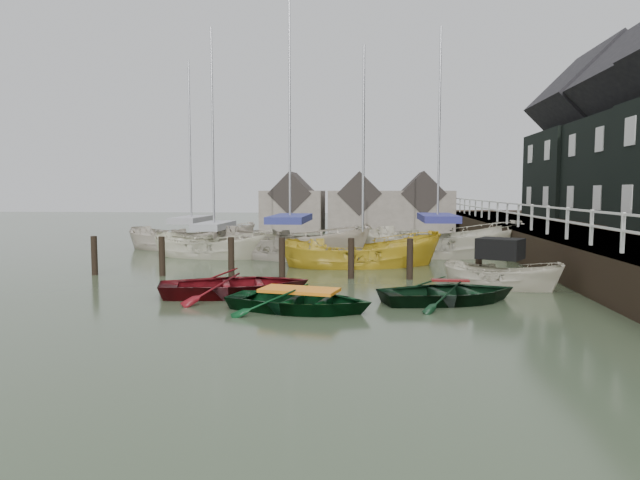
# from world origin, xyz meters

# --- Properties ---
(ground) EXTENTS (120.00, 120.00, 0.00)m
(ground) POSITION_xyz_m (0.00, 0.00, 0.00)
(ground) COLOR #2F3A25
(ground) RESTS_ON ground
(pier) EXTENTS (3.04, 32.00, 2.70)m
(pier) POSITION_xyz_m (9.48, 10.00, 0.71)
(pier) COLOR black
(pier) RESTS_ON ground
(mooring_pilings) EXTENTS (13.72, 0.22, 1.80)m
(mooring_pilings) POSITION_xyz_m (-1.11, 3.00, 0.50)
(mooring_pilings) COLOR black
(mooring_pilings) RESTS_ON ground
(far_sheds) EXTENTS (14.00, 4.08, 4.39)m
(far_sheds) POSITION_xyz_m (0.83, 26.00, 1.86)
(far_sheds) COLOR #665B51
(far_sheds) RESTS_ON ground
(rowboat_red) EXTENTS (5.00, 4.17, 0.89)m
(rowboat_red) POSITION_xyz_m (-2.00, -0.47, 0.00)
(rowboat_red) COLOR #5A0C12
(rowboat_red) RESTS_ON ground
(rowboat_green) EXTENTS (4.25, 3.45, 0.77)m
(rowboat_green) POSITION_xyz_m (0.10, -2.37, 0.00)
(rowboat_green) COLOR black
(rowboat_green) RESTS_ON ground
(rowboat_dkgreen) EXTENTS (4.53, 3.82, 0.80)m
(rowboat_dkgreen) POSITION_xyz_m (4.03, -0.92, 0.00)
(rowboat_dkgreen) COLOR black
(rowboat_dkgreen) RESTS_ON ground
(motorboat) EXTENTS (3.96, 3.09, 2.25)m
(motorboat) POSITION_xyz_m (5.94, 1.64, 0.12)
(motorboat) COLOR beige
(motorboat) RESTS_ON ground
(sailboat_a) EXTENTS (6.52, 3.61, 11.39)m
(sailboat_a) POSITION_xyz_m (-5.24, 8.81, 0.07)
(sailboat_a) COLOR beige
(sailboat_a) RESTS_ON ground
(sailboat_b) EXTENTS (8.33, 5.70, 12.92)m
(sailboat_b) POSITION_xyz_m (-1.73, 8.68, 0.06)
(sailboat_b) COLOR #BAB09F
(sailboat_b) RESTS_ON ground
(sailboat_c) EXTENTS (6.85, 3.77, 9.93)m
(sailboat_c) POSITION_xyz_m (1.54, 6.35, 0.01)
(sailboat_c) COLOR gold
(sailboat_c) RESTS_ON ground
(sailboat_d) EXTENTS (7.82, 3.00, 11.82)m
(sailboat_d) POSITION_xyz_m (4.91, 10.06, 0.06)
(sailboat_d) COLOR beige
(sailboat_d) RESTS_ON ground
(sailboat_e) EXTENTS (6.66, 2.53, 10.87)m
(sailboat_e) POSITION_xyz_m (-7.38, 12.16, 0.06)
(sailboat_e) COLOR #BAAF9F
(sailboat_e) RESTS_ON ground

